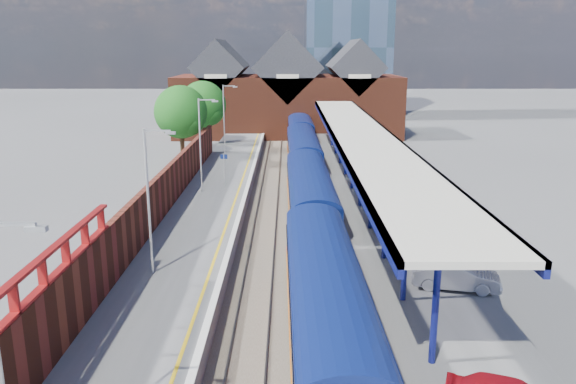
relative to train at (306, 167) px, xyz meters
name	(u,v)px	position (x,y,z in m)	size (l,w,h in m)	color
ground	(288,180)	(-1.49, 4.26, -2.12)	(240.00, 240.00, 0.00)	#5B5B5E
ballast_bed	(287,211)	(-1.49, -5.74, -2.09)	(6.00, 76.00, 0.06)	#473D33
rails	(287,210)	(-1.49, -5.74, -2.00)	(4.51, 76.00, 0.14)	slate
left_platform	(212,205)	(-6.99, -5.74, -1.62)	(5.00, 76.00, 1.00)	#565659
right_platform	(370,205)	(4.51, -5.74, -1.62)	(6.00, 76.00, 1.00)	#565659
coping_left	(244,198)	(-4.64, -5.74, -1.10)	(0.30, 76.00, 0.05)	silver
coping_right	(331,198)	(1.66, -5.74, -1.10)	(0.30, 76.00, 0.05)	silver
yellow_line	(236,198)	(-5.24, -5.74, -1.12)	(0.14, 76.00, 0.01)	yellow
train	(306,167)	(0.00, 0.00, 0.00)	(3.06, 65.94, 3.45)	#0C1955
canopy	(361,136)	(3.99, -3.79, 3.13)	(4.50, 52.00, 4.48)	navy
lamp_post_a	(3,348)	(-7.86, -33.74, 2.87)	(1.48, 0.18, 7.00)	#A5A8AA
lamp_post_b	(151,193)	(-7.86, -19.74, 2.87)	(1.48, 0.18, 7.00)	#A5A8AA
lamp_post_c	(202,139)	(-7.86, -3.74, 2.87)	(1.48, 0.18, 7.00)	#A5A8AA
lamp_post_d	(225,115)	(-7.86, 12.26, 2.87)	(1.48, 0.18, 7.00)	#A5A8AA
platform_sign	(224,164)	(-6.49, -1.74, 0.57)	(0.55, 0.08, 2.50)	#A5A8AA
brick_wall	(154,202)	(-9.59, -12.20, 0.33)	(0.35, 50.00, 3.86)	#592617
station_building	(288,95)	(-1.49, 32.26, 3.33)	(30.00, 12.12, 13.78)	#592617
tree_near	(182,114)	(-11.84, 10.16, 3.23)	(5.20, 5.20, 8.10)	#382314
tree_far	(204,106)	(-10.84, 18.16, 3.23)	(5.20, 5.20, 8.10)	#382314
parked_car_silver	(456,275)	(6.10, -21.59, -0.48)	(1.35, 3.87, 1.27)	#B7B6BB
parked_car_dark	(417,223)	(6.08, -13.72, -0.49)	(1.76, 4.34, 1.26)	black
parked_car_blue	(416,203)	(7.01, -9.46, -0.49)	(2.11, 4.58, 1.27)	navy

